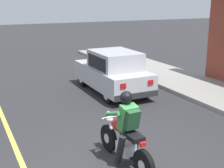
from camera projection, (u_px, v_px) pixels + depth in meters
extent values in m
plane|color=#2B2B2D|center=(121.00, 168.00, 6.45)|extent=(80.00, 80.00, 0.00)
cube|color=gray|center=(215.00, 93.00, 11.36)|extent=(2.60, 22.00, 0.14)
cube|color=#D1C64C|center=(8.00, 131.00, 8.28)|extent=(0.12, 19.80, 0.01)
cylinder|color=black|center=(109.00, 138.00, 7.13)|extent=(0.13, 0.62, 0.62)
cylinder|color=silver|center=(109.00, 138.00, 7.13)|extent=(0.13, 0.22, 0.22)
cylinder|color=black|center=(144.00, 165.00, 5.96)|extent=(0.13, 0.62, 0.62)
cylinder|color=silver|center=(144.00, 165.00, 5.96)|extent=(0.13, 0.22, 0.22)
cube|color=silver|center=(126.00, 148.00, 6.48)|extent=(0.30, 0.41, 0.24)
ellipsoid|color=#B21919|center=(120.00, 125.00, 6.59)|extent=(0.33, 0.54, 0.24)
cube|color=black|center=(132.00, 136.00, 6.19)|extent=(0.29, 0.57, 0.10)
cylinder|color=silver|center=(111.00, 127.00, 6.97)|extent=(0.09, 0.33, 0.68)
cylinder|color=silver|center=(113.00, 117.00, 6.79)|extent=(0.56, 0.07, 0.04)
sphere|color=silver|center=(110.00, 119.00, 6.97)|extent=(0.16, 0.16, 0.16)
cylinder|color=silver|center=(143.00, 159.00, 6.25)|extent=(0.11, 0.55, 0.08)
cube|color=red|center=(143.00, 144.00, 5.89)|extent=(0.12, 0.07, 0.08)
cylinder|color=black|center=(120.00, 149.00, 6.33)|extent=(0.16, 0.36, 0.71)
cylinder|color=black|center=(135.00, 146.00, 6.50)|extent=(0.16, 0.36, 0.71)
cube|color=#387F42|center=(128.00, 118.00, 6.26)|extent=(0.36, 0.35, 0.57)
cylinder|color=#387F42|center=(113.00, 114.00, 6.36)|extent=(0.12, 0.52, 0.26)
cylinder|color=#387F42|center=(130.00, 110.00, 6.55)|extent=(0.12, 0.52, 0.26)
sphere|color=black|center=(126.00, 97.00, 6.20)|extent=(0.26, 0.26, 0.26)
cube|color=#1E4728|center=(132.00, 119.00, 6.12)|extent=(0.29, 0.25, 0.42)
cylinder|color=black|center=(83.00, 79.00, 12.48)|extent=(0.18, 0.60, 0.60)
cylinder|color=silver|center=(83.00, 79.00, 12.48)|extent=(0.20, 0.33, 0.33)
cylinder|color=black|center=(115.00, 75.00, 13.09)|extent=(0.18, 0.60, 0.60)
cylinder|color=silver|center=(115.00, 75.00, 13.09)|extent=(0.20, 0.33, 0.33)
cylinder|color=black|center=(108.00, 95.00, 10.40)|extent=(0.18, 0.60, 0.60)
cylinder|color=silver|center=(108.00, 95.00, 10.40)|extent=(0.20, 0.33, 0.33)
cylinder|color=black|center=(145.00, 89.00, 11.00)|extent=(0.18, 0.60, 0.60)
cylinder|color=silver|center=(145.00, 89.00, 11.00)|extent=(0.20, 0.33, 0.33)
cube|color=#B7BABF|center=(112.00, 76.00, 11.66)|extent=(1.66, 3.71, 0.70)
cube|color=#B7BABF|center=(115.00, 60.00, 11.28)|extent=(1.45, 1.91, 0.66)
cube|color=black|center=(105.00, 58.00, 12.05)|extent=(1.33, 0.36, 0.51)
cube|color=black|center=(97.00, 63.00, 10.98)|extent=(0.04, 1.52, 0.46)
cube|color=black|center=(132.00, 59.00, 11.59)|extent=(0.04, 1.52, 0.46)
cube|color=silver|center=(82.00, 65.00, 13.03)|extent=(0.24, 0.04, 0.14)
cube|color=red|center=(123.00, 86.00, 9.80)|extent=(0.20, 0.04, 0.16)
cube|color=silver|center=(104.00, 63.00, 13.46)|extent=(0.24, 0.04, 0.14)
cube|color=red|center=(151.00, 82.00, 10.23)|extent=(0.20, 0.04, 0.16)
cube|color=#28282B|center=(93.00, 73.00, 13.32)|extent=(1.61, 0.13, 0.20)
cube|color=#28282B|center=(136.00, 96.00, 10.14)|extent=(1.61, 0.13, 0.20)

